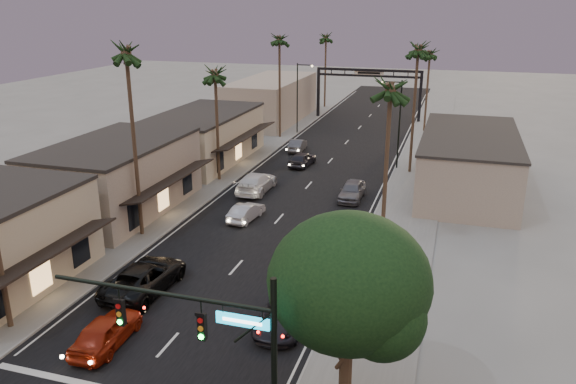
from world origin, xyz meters
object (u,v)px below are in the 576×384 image
Objects in this scene: corner_tree at (350,288)px; oncoming_pickup at (145,277)px; palm_rc at (430,50)px; palm_rb at (419,45)px; traffic_signal at (221,342)px; palm_ld at (279,36)px; oncoming_silver at (246,212)px; palm_lc at (215,69)px; curbside_near at (283,314)px; oncoming_red at (106,331)px; curbside_black at (337,248)px; arch at (369,81)px; palm_far at (326,35)px; streetlight_left at (299,92)px; palm_ra at (391,83)px; streetlight_right at (397,117)px; palm_lb at (126,47)px.

corner_tree is 1.41× the size of oncoming_pickup.
palm_rc reaches higher than corner_tree.
corner_tree is 0.62× the size of palm_rb.
palm_rc reaches higher than traffic_signal.
palm_ld is at bearing 147.40° from palm_rb.
oncoming_silver is (-11.00, -16.97, -11.75)m from palm_rb.
curbside_near is at bearing -59.11° from palm_lc.
palm_ld is 3.08× the size of oncoming_red.
palm_ld reaches higher than corner_tree.
palm_rc is at bearing 83.43° from curbside_black.
palm_rb reaches higher than palm_rc.
traffic_signal is 0.70× the size of palm_rc.
curbside_near is at bearing -84.99° from arch.
curbside_black is (8.80, 12.88, 0.03)m from oncoming_red.
curbside_near is (13.57, -41.69, -11.72)m from palm_ld.
palm_lc is 23.87m from oncoming_pickup.
palm_far is at bearing 101.33° from curbside_black.
streetlight_left is 37.87m from palm_ra.
arch is at bearing 105.47° from streetlight_right.
palm_lb is at bearing -92.67° from streetlight_left.
palm_rb is at bearing 80.17° from curbside_black.
arch is at bearing -86.74° from oncoming_silver.
palm_ra is 15.69m from oncoming_silver.
arch is 35.41m from palm_lc.
oncoming_pickup is at bearing -81.67° from oncoming_red.
corner_tree is 63.26m from arch.
curbside_black reaches higher than oncoming_red.
palm_lc is (0.00, 14.00, -2.92)m from palm_lb.
oncoming_pickup is at bearing -109.73° from streetlight_right.
palm_far is (-16.90, 34.00, -0.97)m from palm_rb.
palm_lb is 14.30m from palm_lc.
palm_lb is at bearing -68.99° from oncoming_red.
corner_tree is 0.58× the size of palm_lb.
arch is 12.96m from palm_far.
palm_rc is (2.91, 60.00, 5.39)m from traffic_signal.
corner_tree is 0.58× the size of arch.
corner_tree is 37.12m from palm_rb.
palm_rc is 56.87m from oncoming_red.
palm_lc is at bearing -48.88° from oncoming_silver.
streetlight_right reaches higher than corner_tree.
palm_lc is at bearing -104.20° from arch.
palm_lc is 20.99m from palm_ra.
oncoming_pickup is 12.35m from curbside_black.
palm_ld reaches higher than arch.
corner_tree is 0.72× the size of palm_lc.
palm_rc is at bearing -104.86° from oncoming_red.
streetlight_left is at bearing 60.75° from palm_ld.
palm_far is (0.30, 42.00, 0.97)m from palm_lc.
palm_lc is 2.16× the size of curbside_black.
palm_rc is 2.16× the size of curbside_black.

